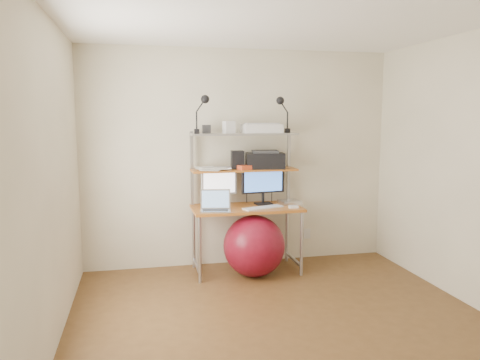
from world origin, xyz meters
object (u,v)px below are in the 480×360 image
Objects in this scene: monitor_silver at (219,183)px; monitor_black at (263,182)px; exercise_ball at (254,246)px; laptop at (215,206)px; printer at (265,160)px.

monitor_black is at bearing -16.39° from monitor_silver.
monitor_black is 0.76× the size of exercise_ball.
laptop is 0.81m from printer.
laptop reaches higher than exercise_ball.
printer is 0.69× the size of exercise_ball.
printer is (0.52, -0.03, 0.26)m from monitor_silver.
monitor_silver is at bearing -174.42° from printer.
exercise_ball is at bearing -57.65° from monitor_silver.
monitor_black is at bearing -168.54° from printer.
monitor_black reaches higher than monitor_silver.
monitor_silver is 0.37m from laptop.
exercise_ball is at bearing 5.40° from laptop.
monitor_silver is 0.58m from printer.
laptop is (-0.09, -0.29, -0.20)m from monitor_silver.
monitor_silver reaches higher than laptop.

